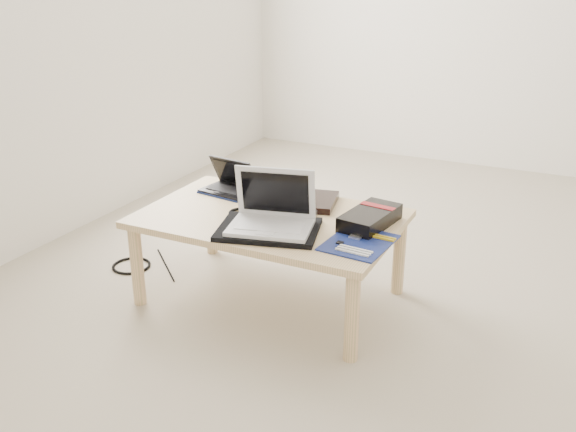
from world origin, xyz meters
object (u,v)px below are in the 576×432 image
at_px(netbook, 230,185).
at_px(white_laptop, 272,215).
at_px(gpu_box, 370,218).
at_px(coffee_table, 270,226).

bearing_deg(netbook, white_laptop, -40.12).
bearing_deg(white_laptop, gpu_box, 34.14).
bearing_deg(gpu_box, white_laptop, -145.86).
bearing_deg(coffee_table, white_laptop, -58.94).
relative_size(coffee_table, white_laptop, 2.95).
bearing_deg(gpu_box, coffee_table, -168.83).
relative_size(netbook, white_laptop, 0.71).
relative_size(coffee_table, netbook, 4.15).
distance_m(coffee_table, netbook, 0.37).
bearing_deg(gpu_box, netbook, 171.76).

